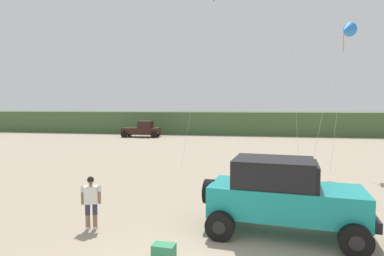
{
  "coord_description": "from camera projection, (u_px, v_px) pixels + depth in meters",
  "views": [
    {
      "loc": [
        1.63,
        -6.55,
        3.83
      ],
      "look_at": [
        -0.25,
        3.91,
        3.1
      ],
      "focal_mm": 30.27,
      "sensor_mm": 36.0,
      "label": 1
    }
  ],
  "objects": [
    {
      "name": "dune_ridge",
      "position": [
        260.0,
        123.0,
        45.64
      ],
      "size": [
        90.0,
        9.07,
        3.0
      ],
      "primitive_type": "cube",
      "color": "#426038",
      "rests_on": "ground_plane"
    },
    {
      "name": "jeep",
      "position": [
        283.0,
        194.0,
        9.63
      ],
      "size": [
        4.97,
        2.87,
        2.26
      ],
      "color": "teal",
      "rests_on": "ground_plane"
    },
    {
      "name": "person_watching",
      "position": [
        91.0,
        200.0,
        10.0
      ],
      "size": [
        0.59,
        0.4,
        1.67
      ],
      "color": "#8C664C",
      "rests_on": "ground_plane"
    },
    {
      "name": "cooler_box",
      "position": [
        164.0,
        252.0,
        8.08
      ],
      "size": [
        0.59,
        0.4,
        0.38
      ],
      "primitive_type": "cube",
      "rotation": [
        0.0,
        0.0,
        -0.08
      ],
      "color": "#2D7F51",
      "rests_on": "ground_plane"
    },
    {
      "name": "distant_pickup",
      "position": [
        142.0,
        129.0,
        40.02
      ],
      "size": [
        4.7,
        2.6,
        1.98
      ],
      "color": "black",
      "rests_on": "ground_plane"
    },
    {
      "name": "kite_pink_ribbon",
      "position": [
        347.0,
        30.0,
        19.04
      ],
      "size": [
        1.58,
        1.87,
        8.82
      ],
      "color": "blue",
      "rests_on": "ground_plane"
    }
  ]
}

